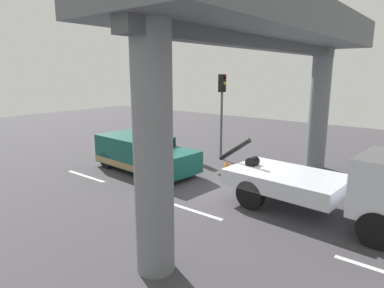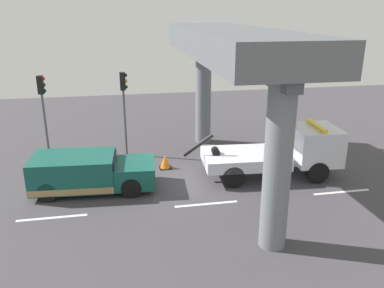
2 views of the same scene
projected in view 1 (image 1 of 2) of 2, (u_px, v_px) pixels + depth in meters
ground_plane at (227, 192)px, 13.11m from camera, size 60.00×40.00×0.10m
lane_stripe_west at (86, 176)px, 14.99m from camera, size 2.60×0.16×0.01m
lane_stripe_mid at (190, 210)px, 11.34m from camera, size 2.60×0.16×0.01m
tow_truck_white at (345, 185)px, 10.21m from camera, size 7.32×2.78×2.46m
towed_van_green at (142, 154)px, 15.82m from camera, size 5.33×2.52×1.58m
overpass_structure at (270, 38)px, 10.97m from camera, size 3.60×13.01×6.72m
traffic_light_near at (165, 96)px, 19.78m from camera, size 0.39×0.32×4.40m
traffic_light_far at (222, 98)px, 17.34m from camera, size 0.39×0.32×4.46m
traffic_cone_orange at (227, 168)px, 15.13m from camera, size 0.59×0.59×0.70m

